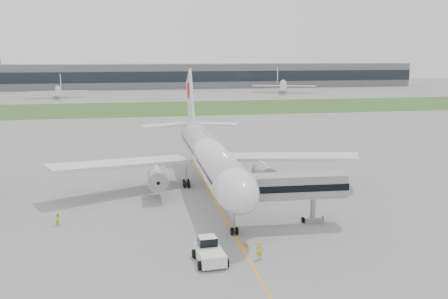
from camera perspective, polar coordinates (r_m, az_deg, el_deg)
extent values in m
plane|color=gray|center=(73.00, -1.20, -5.59)|extent=(600.00, 600.00, 0.00)
cube|color=#294F1D|center=(190.50, -7.08, 4.69)|extent=(600.00, 50.00, 0.02)
cube|color=slate|center=(299.55, -8.43, 8.30)|extent=(320.00, 22.00, 14.00)
cube|color=#1E232B|center=(288.57, -8.35, 8.20)|extent=(320.00, 0.60, 6.00)
cylinder|color=silver|center=(75.46, -1.71, -0.66)|extent=(5.00, 38.00, 5.00)
ellipsoid|color=silver|center=(56.80, 1.32, -4.60)|extent=(5.00, 11.00, 5.00)
cube|color=black|center=(55.62, 1.53, -3.98)|extent=(3.20, 1.54, 1.14)
cone|color=silver|center=(96.78, -3.72, 2.42)|extent=(5.00, 10.53, 6.16)
cube|color=silver|center=(76.84, -11.57, -1.58)|extent=(22.13, 13.52, 1.70)
cube|color=silver|center=(80.56, 7.25, -0.86)|extent=(22.13, 13.52, 1.70)
cylinder|color=#9F9FA4|center=(72.84, -7.64, -3.28)|extent=(2.70, 5.20, 2.70)
cylinder|color=#9F9FA4|center=(75.27, 4.63, -2.75)|extent=(2.70, 5.20, 2.70)
cube|color=silver|center=(97.63, -3.86, 5.51)|extent=(0.45, 10.90, 12.76)
cylinder|color=red|center=(98.44, -3.94, 6.72)|extent=(0.60, 3.20, 3.20)
cube|color=silver|center=(98.74, -6.78, 2.77)|extent=(9.54, 6.34, 0.35)
cube|color=silver|center=(99.87, -1.04, 2.94)|extent=(9.54, 6.34, 0.35)
cylinder|color=#98989D|center=(58.49, 1.20, -8.29)|extent=(0.24, 0.24, 3.10)
cylinder|color=black|center=(79.12, -4.32, -3.89)|extent=(1.40, 1.10, 1.10)
cylinder|color=black|center=(80.02, 0.25, -3.68)|extent=(1.40, 1.10, 1.10)
cube|color=white|center=(51.53, -1.61, -11.94)|extent=(2.80, 4.66, 1.20)
cube|color=white|center=(52.23, -1.91, -10.43)|extent=(1.90, 1.72, 1.00)
cube|color=black|center=(52.22, -1.91, -10.38)|extent=(1.96, 1.77, 0.85)
cylinder|color=black|center=(52.77, -3.44, -11.80)|extent=(0.41, 0.92, 0.90)
cylinder|color=black|center=(53.29, -0.53, -11.54)|extent=(0.41, 0.92, 0.90)
cylinder|color=black|center=(50.07, -2.77, -13.10)|extent=(0.41, 0.92, 0.90)
cylinder|color=black|center=(50.62, 0.30, -12.81)|extent=(0.41, 0.92, 0.90)
cube|color=#959597|center=(61.51, 7.83, -4.14)|extent=(13.31, 3.40, 2.83)
cube|color=black|center=(61.51, 7.83, -4.14)|extent=(13.50, 3.50, 0.85)
cube|color=#959597|center=(59.27, 2.35, -4.63)|extent=(2.45, 3.21, 3.21)
cylinder|color=#98989D|center=(63.63, 10.11, -6.62)|extent=(0.66, 0.66, 3.58)
cube|color=#98989D|center=(64.08, 10.06, -7.86)|extent=(2.32, 1.42, 0.66)
cylinder|color=black|center=(63.72, 9.01, -7.94)|extent=(0.31, 0.67, 0.66)
cylinder|color=black|center=(64.46, 11.11, -7.79)|extent=(0.31, 0.67, 0.66)
cone|color=#F0560C|center=(50.47, -1.35, -13.10)|extent=(0.40, 0.40, 0.55)
cone|color=#F0560C|center=(55.73, 2.47, -10.69)|extent=(0.41, 0.41, 0.57)
imported|color=#C5D623|center=(52.27, 4.04, -11.42)|extent=(0.78, 0.59, 1.94)
imported|color=#C4FF2A|center=(65.02, -18.41, -7.59)|extent=(0.90, 0.94, 1.53)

